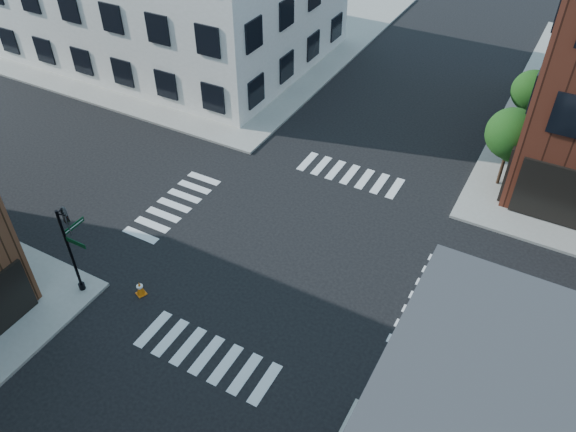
# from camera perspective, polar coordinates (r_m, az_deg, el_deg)

# --- Properties ---
(ground) EXTENTS (120.00, 120.00, 0.00)m
(ground) POSITION_cam_1_polar(r_m,az_deg,el_deg) (27.04, 0.28, -3.39)
(ground) COLOR black
(ground) RESTS_ON ground
(sidewalk_nw) EXTENTS (30.00, 30.00, 0.15)m
(sidewalk_nw) POSITION_cam_1_polar(r_m,az_deg,el_deg) (52.23, -9.49, 18.75)
(sidewalk_nw) COLOR gray
(sidewalk_nw) RESTS_ON ground
(tree_near) EXTENTS (2.69, 2.69, 4.49)m
(tree_near) POSITION_cam_1_polar(r_m,az_deg,el_deg) (31.36, 21.83, 7.51)
(tree_near) COLOR black
(tree_near) RESTS_ON ground
(tree_far) EXTENTS (2.43, 2.43, 4.07)m
(tree_far) POSITION_cam_1_polar(r_m,az_deg,el_deg) (36.82, 23.61, 11.37)
(tree_far) COLOR black
(tree_far) RESTS_ON ground
(signal_pole) EXTENTS (1.29, 1.24, 4.60)m
(signal_pole) POSITION_cam_1_polar(r_m,az_deg,el_deg) (24.85, -21.19, -2.52)
(signal_pole) COLOR black
(signal_pole) RESTS_ON ground
(traffic_cone) EXTENTS (0.52, 0.52, 0.74)m
(traffic_cone) POSITION_cam_1_polar(r_m,az_deg,el_deg) (25.61, -14.80, -7.11)
(traffic_cone) COLOR orange
(traffic_cone) RESTS_ON ground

